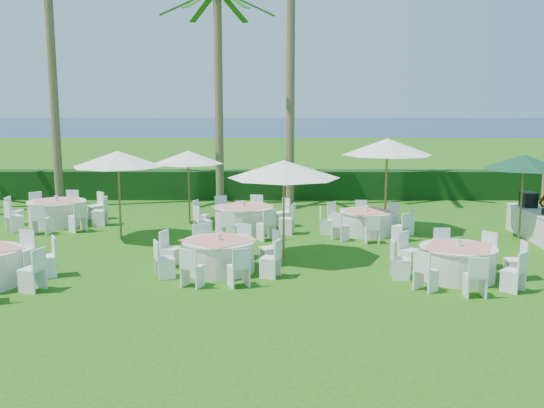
{
  "coord_description": "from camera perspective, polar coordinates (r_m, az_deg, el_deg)",
  "views": [
    {
      "loc": [
        0.93,
        -13.56,
        3.97
      ],
      "look_at": [
        0.87,
        2.67,
        1.3
      ],
      "focal_mm": 40.0,
      "sensor_mm": 36.0,
      "label": 1
    }
  ],
  "objects": [
    {
      "name": "umbrella_b",
      "position": [
        15.38,
        1.12,
        3.3
      ],
      "size": [
        2.86,
        2.86,
        2.58
      ],
      "color": "brown",
      "rests_on": "ground"
    },
    {
      "name": "umbrella_a",
      "position": [
        18.27,
        -14.3,
        4.14
      ],
      "size": [
        2.63,
        2.63,
        2.63
      ],
      "color": "brown",
      "rests_on": "ground"
    },
    {
      "name": "palm_a",
      "position": [
        25.03,
        -20.13,
        14.63
      ],
      "size": [
        4.33,
        4.31,
        12.06
      ],
      "color": "brown",
      "rests_on": "ground"
    },
    {
      "name": "umbrella_c",
      "position": [
        20.28,
        -7.89,
        4.38
      ],
      "size": [
        2.33,
        2.33,
        2.46
      ],
      "color": "brown",
      "rests_on": "ground"
    },
    {
      "name": "umbrella_green",
      "position": [
        19.25,
        22.63,
        3.67
      ],
      "size": [
        2.35,
        2.35,
        2.53
      ],
      "color": "brown",
      "rests_on": "ground"
    },
    {
      "name": "buffet_table",
      "position": [
        19.44,
        24.06,
        -1.9
      ],
      "size": [
        0.78,
        3.66,
        1.3
      ],
      "color": "silver",
      "rests_on": "ground"
    },
    {
      "name": "hedge",
      "position": [
        25.8,
        -1.88,
        1.83
      ],
      "size": [
        34.0,
        1.0,
        1.2
      ],
      "primitive_type": "cube",
      "color": "black",
      "rests_on": "ground"
    },
    {
      "name": "banquet_table_b",
      "position": [
        14.62,
        -5.02,
        -4.8
      ],
      "size": [
        3.0,
        3.0,
        0.93
      ],
      "color": "silver",
      "rests_on": "ground"
    },
    {
      "name": "ground",
      "position": [
        14.16,
        -3.6,
        -6.96
      ],
      "size": [
        120.0,
        120.0,
        0.0
      ],
      "primitive_type": "plane",
      "color": "#1F530E",
      "rests_on": "ground"
    },
    {
      "name": "ocean",
      "position": [
        115.63,
        -0.28,
        7.38
      ],
      "size": [
        260.0,
        260.0,
        0.0
      ],
      "primitive_type": "plane",
      "color": "#071E48",
      "rests_on": "ground"
    },
    {
      "name": "banquet_table_f",
      "position": [
        18.96,
        8.89,
        -1.67
      ],
      "size": [
        2.89,
        2.89,
        0.89
      ],
      "color": "silver",
      "rests_on": "ground"
    },
    {
      "name": "palm_c",
      "position": [
        23.78,
        1.78,
        16.71
      ],
      "size": [
        4.11,
        4.4,
        13.05
      ],
      "color": "brown",
      "rests_on": "ground"
    },
    {
      "name": "banquet_table_e",
      "position": [
        19.1,
        -2.7,
        -1.34
      ],
      "size": [
        3.25,
        3.25,
        0.98
      ],
      "color": "silver",
      "rests_on": "ground"
    },
    {
      "name": "banquet_table_d",
      "position": [
        21.32,
        -19.57,
        -0.74
      ],
      "size": [
        3.28,
        3.28,
        0.99
      ],
      "color": "silver",
      "rests_on": "ground"
    },
    {
      "name": "banquet_table_c",
      "position": [
        14.6,
        17.07,
        -5.21
      ],
      "size": [
        3.05,
        3.05,
        0.93
      ],
      "color": "silver",
      "rests_on": "ground"
    },
    {
      "name": "palm_b",
      "position": [
        23.97,
        -5.05,
        10.81
      ],
      "size": [
        4.41,
        4.06,
        8.3
      ],
      "color": "brown",
      "rests_on": "ground"
    },
    {
      "name": "umbrella_d",
      "position": [
        19.12,
        10.79,
        5.31
      ],
      "size": [
        2.8,
        2.8,
        2.94
      ],
      "color": "brown",
      "rests_on": "ground"
    }
  ]
}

